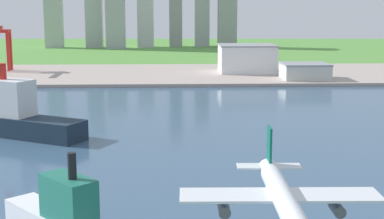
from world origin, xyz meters
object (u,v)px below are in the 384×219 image
(cargo_ship, at_px, (18,116))
(warehouse_annex, at_px, (305,71))
(airplane_landing, at_px, (282,197))
(warehouse_main, at_px, (247,58))

(cargo_ship, relative_size, warehouse_annex, 1.72)
(airplane_landing, bearing_deg, cargo_ship, 120.66)
(warehouse_annex, bearing_deg, cargo_ship, -133.91)
(cargo_ship, bearing_deg, airplane_landing, -59.34)
(cargo_ship, bearing_deg, warehouse_main, 59.41)
(airplane_landing, xyz_separation_m, cargo_ship, (-90.06, 151.89, -13.02))
(airplane_landing, bearing_deg, warehouse_annex, 76.17)
(airplane_landing, xyz_separation_m, warehouse_main, (42.53, 376.20, -8.22))
(airplane_landing, distance_m, warehouse_annex, 339.85)
(cargo_ship, bearing_deg, warehouse_annex, 46.09)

